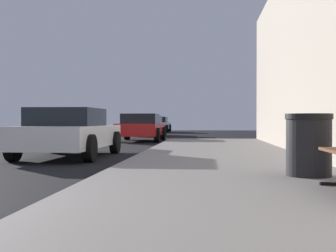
{
  "coord_description": "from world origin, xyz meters",
  "views": [
    {
      "loc": [
        3.67,
        -4.03,
        0.95
      ],
      "look_at": [
        3.04,
        3.06,
        0.86
      ],
      "focal_mm": 47.53,
      "sensor_mm": 36.0,
      "label": 1
    }
  ],
  "objects_px": {
    "car_white": "(69,132)",
    "trash_bin": "(309,145)",
    "car_red": "(141,127)",
    "car_yellow": "(148,126)",
    "car_silver": "(158,124)"
  },
  "relations": [
    {
      "from": "car_white",
      "to": "car_yellow",
      "type": "relative_size",
      "value": 1.08
    },
    {
      "from": "trash_bin",
      "to": "car_yellow",
      "type": "distance_m",
      "value": 21.82
    },
    {
      "from": "car_red",
      "to": "car_yellow",
      "type": "distance_m",
      "value": 7.31
    },
    {
      "from": "trash_bin",
      "to": "car_yellow",
      "type": "bearing_deg",
      "value": 103.73
    },
    {
      "from": "car_red",
      "to": "car_yellow",
      "type": "xyz_separation_m",
      "value": [
        -0.64,
        7.28,
        0.0
      ]
    },
    {
      "from": "trash_bin",
      "to": "car_silver",
      "type": "bearing_deg",
      "value": 100.48
    },
    {
      "from": "trash_bin",
      "to": "car_white",
      "type": "relative_size",
      "value": 0.21
    },
    {
      "from": "car_white",
      "to": "car_silver",
      "type": "relative_size",
      "value": 0.97
    },
    {
      "from": "car_yellow",
      "to": "trash_bin",
      "type": "bearing_deg",
      "value": -76.27
    },
    {
      "from": "car_white",
      "to": "trash_bin",
      "type": "bearing_deg",
      "value": -43.08
    },
    {
      "from": "car_white",
      "to": "car_red",
      "type": "relative_size",
      "value": 1.1
    },
    {
      "from": "car_white",
      "to": "car_red",
      "type": "distance_m",
      "value": 9.21
    },
    {
      "from": "car_red",
      "to": "car_silver",
      "type": "xyz_separation_m",
      "value": [
        -1.01,
        16.09,
        0.0
      ]
    },
    {
      "from": "car_yellow",
      "to": "car_silver",
      "type": "height_order",
      "value": "car_silver"
    },
    {
      "from": "car_red",
      "to": "car_silver",
      "type": "distance_m",
      "value": 16.12
    }
  ]
}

